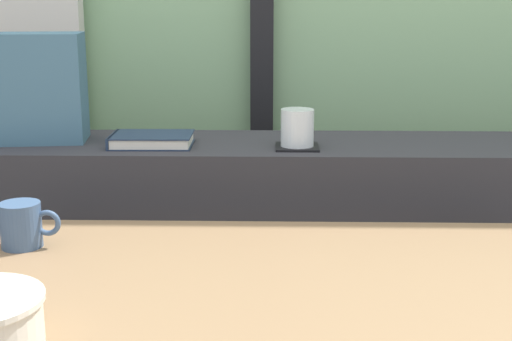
{
  "coord_description": "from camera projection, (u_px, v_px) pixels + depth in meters",
  "views": [
    {
      "loc": [
        -0.02,
        -1.15,
        1.17
      ],
      "look_at": [
        -0.06,
        0.48,
        0.77
      ],
      "focal_mm": 50.27,
      "sensor_mm": 36.0,
      "label": 1
    }
  ],
  "objects": [
    {
      "name": "juice_glass",
      "position": [
        297.0,
        129.0,
        1.66
      ],
      "size": [
        0.08,
        0.08,
        0.09
      ],
      "color": "white",
      "rests_on": "coaster_square"
    },
    {
      "name": "closed_book",
      "position": [
        151.0,
        140.0,
        1.69
      ],
      "size": [
        0.19,
        0.14,
        0.03
      ],
      "color": "#1E2D47",
      "rests_on": "dark_console_ledge"
    },
    {
      "name": "throw_pillow",
      "position": [
        16.0,
        88.0,
        1.72
      ],
      "size": [
        0.33,
        0.18,
        0.26
      ],
      "primitive_type": "cube",
      "rotation": [
        0.0,
        0.0,
        0.12
      ],
      "color": "#426B84",
      "rests_on": "dark_console_ledge"
    },
    {
      "name": "coaster_square",
      "position": [
        297.0,
        147.0,
        1.67
      ],
      "size": [
        0.1,
        0.1,
        0.0
      ],
      "primitive_type": "cube",
      "color": "black",
      "rests_on": "dark_console_ledge"
    },
    {
      "name": "dark_console_ledge",
      "position": [
        279.0,
        301.0,
        1.83
      ],
      "size": [
        2.8,
        0.32,
        0.83
      ],
      "primitive_type": "cube",
      "color": "#2D2D33",
      "rests_on": "ground"
    },
    {
      "name": "ceramic_mug",
      "position": [
        22.0,
        225.0,
        1.33
      ],
      "size": [
        0.11,
        0.08,
        0.08
      ],
      "color": "#3D567A",
      "rests_on": "breakfast_table"
    }
  ]
}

